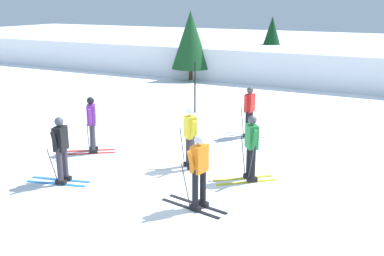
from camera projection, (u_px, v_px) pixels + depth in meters
The scene contains 11 objects.
ground_plane at pixel (150, 190), 11.16m from camera, with size 120.00×120.00×0.00m, color white.
far_snow_ridge at pixel (320, 62), 27.04m from camera, with size 80.00×8.43×1.81m, color white.
skier_orange at pixel (199, 170), 9.91m from camera, with size 1.64×0.99×1.71m.
skier_green at pixel (251, 146), 11.50m from camera, with size 1.47×1.31×1.71m.
skier_purple at pixel (91, 123), 13.66m from camera, with size 1.52×1.22×1.71m.
skier_yellow at pixel (190, 136), 12.35m from camera, with size 1.31×1.46×1.71m.
skier_red at pixel (249, 110), 15.23m from camera, with size 1.61×1.00×1.71m.
skier_black at pixel (61, 148), 11.35m from camera, with size 1.64×0.98×1.71m.
trail_marker_pole at pixel (195, 88), 18.51m from camera, with size 0.06×0.06×2.06m, color black.
conifer_far_left at pixel (272, 39), 28.17m from camera, with size 1.71×1.71×3.52m.
conifer_far_right at pixel (191, 40), 25.85m from camera, with size 2.18×2.18×3.92m.
Camera 1 is at (5.63, -8.73, 4.47)m, focal length 42.76 mm.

